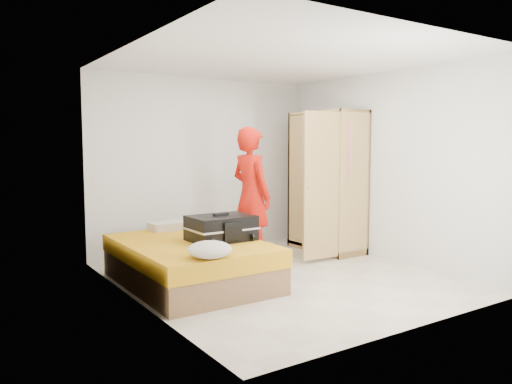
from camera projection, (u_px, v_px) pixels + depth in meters
room at (283, 170)px, 5.93m from camera, size 4.00×4.02×2.60m
bed at (190, 262)px, 5.76m from camera, size 1.42×2.02×0.50m
wardrobe at (326, 185)px, 7.47m from camera, size 1.17×1.20×2.10m
person at (251, 196)px, 6.68m from camera, size 0.53×0.73×1.84m
suitcase at (221, 228)px, 5.78m from camera, size 0.74×0.56×0.32m
round_cushion at (210, 250)px, 4.87m from camera, size 0.44×0.44×0.17m
pillow at (171, 226)px, 6.52m from camera, size 0.58×0.31×0.10m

